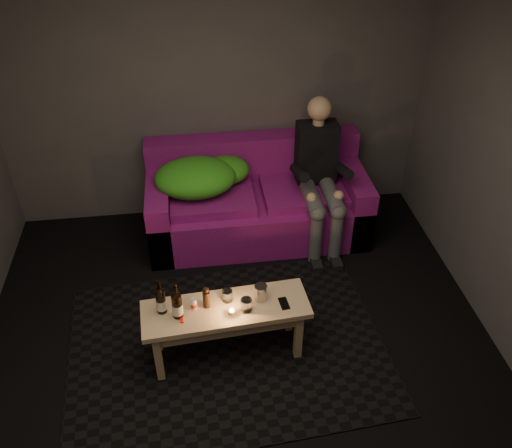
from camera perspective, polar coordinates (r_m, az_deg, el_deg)
The scene contains 17 objects.
floor at distance 4.15m, azimuth -1.26°, elevation -16.15°, with size 4.50×4.50×0.00m, color black.
room at distance 3.40m, azimuth -2.55°, elevation 7.42°, with size 4.50×4.50×4.50m.
rug at distance 4.34m, azimuth -3.05°, elevation -12.79°, with size 2.42×1.76×0.01m, color black.
sofa at distance 5.27m, azimuth 0.06°, elevation 2.31°, with size 2.07×0.93×0.89m.
green_blanket at distance 5.04m, azimuth -5.88°, elevation 5.05°, with size 0.91×0.62×0.31m.
person at distance 5.02m, azimuth 6.70°, elevation 5.39°, with size 0.37×0.86×1.38m.
coffee_table at distance 4.01m, azimuth -3.17°, elevation -9.62°, with size 1.23×0.47×0.50m.
beer_bottle_a at distance 3.90m, azimuth -10.00°, elevation -7.91°, with size 0.07×0.07×0.29m.
beer_bottle_b at distance 3.84m, azimuth -8.31°, elevation -8.41°, with size 0.08×0.08×0.30m.
salt_shaker at distance 3.93m, azimuth -6.56°, elevation -8.33°, with size 0.04×0.04×0.09m, color silver.
pepper_mill at distance 3.92m, azimuth -5.24°, elevation -7.90°, with size 0.05×0.05×0.14m, color black.
tumbler_back at distance 3.97m, azimuth -3.04°, elevation -7.55°, with size 0.08×0.08×0.09m, color white.
tealight at distance 3.89m, azimuth -2.57°, elevation -9.18°, with size 0.06×0.06×0.04m.
tumbler_front at distance 3.89m, azimuth -1.02°, elevation -8.52°, with size 0.08×0.08×0.10m, color white.
steel_cup at distance 3.96m, azimuth 0.51°, elevation -7.22°, with size 0.09×0.09×0.13m, color #A8ABAF.
smartphone at distance 3.97m, azimuth 2.96°, elevation -8.35°, with size 0.06×0.12×0.01m, color black.
red_lighter at distance 3.89m, azimuth -7.86°, elevation -9.83°, with size 0.02×0.08×0.01m, color red.
Camera 1 is at (-0.24, -2.48, 3.31)m, focal length 38.00 mm.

